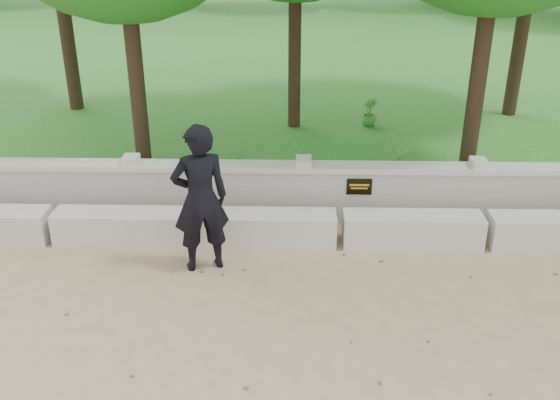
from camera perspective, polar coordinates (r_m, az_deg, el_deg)
The scene contains 8 objects.
ground at distance 7.14m, azimuth 6.35°, elevation -11.30°, with size 80.00×80.00×0.00m, color tan.
lawn at distance 20.17m, azimuth 3.28°, elevation 13.10°, with size 40.00×22.00×0.25m, color #296923.
concrete_bench at distance 8.64m, azimuth 5.47°, elevation -2.65°, with size 11.90×0.45×0.45m.
parapet_wall at distance 9.16m, azimuth 5.26°, elevation 0.69°, with size 12.50×0.35×0.90m.
man_main at distance 7.77m, azimuth -7.30°, elevation 0.11°, with size 0.82×0.75×1.94m.
shrub_a at distance 9.80m, azimuth -4.27°, elevation 2.93°, with size 0.32×0.22×0.60m, color #387E2B.
shrub_b at distance 9.88m, azimuth 10.85°, elevation 2.88°, with size 0.36×0.29×0.66m, color #387E2B.
shrub_d at distance 12.82m, azimuth 8.18°, elevation 7.93°, with size 0.31×0.28×0.56m, color #387E2B.
Camera 1 is at (-0.63, -5.75, 4.18)m, focal length 40.00 mm.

